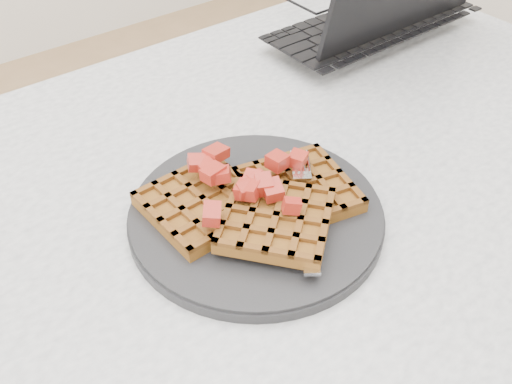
% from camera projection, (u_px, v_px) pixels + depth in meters
% --- Properties ---
extents(table, '(1.20, 0.80, 0.75)m').
position_uv_depth(table, '(275.00, 252.00, 0.74)').
color(table, silver).
rests_on(table, ground).
extents(plate, '(0.28, 0.28, 0.02)m').
position_uv_depth(plate, '(256.00, 214.00, 0.62)').
color(plate, black).
rests_on(plate, table).
extents(waffles, '(0.22, 0.21, 0.03)m').
position_uv_depth(waffles, '(258.00, 203.00, 0.61)').
color(waffles, brown).
rests_on(waffles, plate).
extents(strawberry_pile, '(0.15, 0.15, 0.02)m').
position_uv_depth(strawberry_pile, '(256.00, 182.00, 0.59)').
color(strawberry_pile, '#870700').
rests_on(strawberry_pile, waffles).
extents(fork, '(0.13, 0.16, 0.02)m').
position_uv_depth(fork, '(303.00, 207.00, 0.60)').
color(fork, silver).
rests_on(fork, plate).
extents(laptop, '(0.37, 0.27, 0.25)m').
position_uv_depth(laptop, '(362.00, 9.00, 0.95)').
color(laptop, black).
rests_on(laptop, table).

